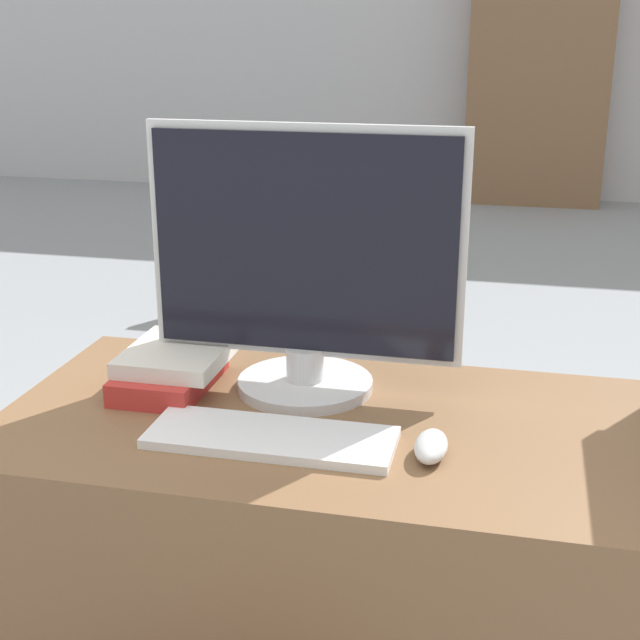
{
  "coord_description": "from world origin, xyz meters",
  "views": [
    {
      "loc": [
        0.25,
        -1.07,
        1.39
      ],
      "look_at": [
        -0.06,
        0.27,
        0.92
      ],
      "focal_mm": 50.0,
      "sensor_mm": 36.0,
      "label": 1
    }
  ],
  "objects_px": {
    "monitor": "(305,266)",
    "far_chair": "(306,209)",
    "book_stack": "(173,367)",
    "mouse": "(431,446)",
    "keyboard": "(271,438)"
  },
  "relations": [
    {
      "from": "mouse",
      "to": "far_chair",
      "type": "height_order",
      "value": "far_chair"
    },
    {
      "from": "monitor",
      "to": "mouse",
      "type": "bearing_deg",
      "value": -40.56
    },
    {
      "from": "far_chair",
      "to": "monitor",
      "type": "bearing_deg",
      "value": -123.49
    },
    {
      "from": "mouse",
      "to": "far_chair",
      "type": "relative_size",
      "value": 0.13
    },
    {
      "from": "monitor",
      "to": "far_chair",
      "type": "xyz_separation_m",
      "value": [
        -0.7,
        2.85,
        -0.5
      ]
    },
    {
      "from": "keyboard",
      "to": "book_stack",
      "type": "distance_m",
      "value": 0.31
    },
    {
      "from": "monitor",
      "to": "book_stack",
      "type": "distance_m",
      "value": 0.32
    },
    {
      "from": "monitor",
      "to": "book_stack",
      "type": "bearing_deg",
      "value": -170.46
    },
    {
      "from": "book_stack",
      "to": "mouse",
      "type": "bearing_deg",
      "value": -19.65
    },
    {
      "from": "keyboard",
      "to": "book_stack",
      "type": "relative_size",
      "value": 1.66
    },
    {
      "from": "keyboard",
      "to": "mouse",
      "type": "height_order",
      "value": "mouse"
    },
    {
      "from": "book_stack",
      "to": "far_chair",
      "type": "bearing_deg",
      "value": 98.94
    },
    {
      "from": "mouse",
      "to": "far_chair",
      "type": "xyz_separation_m",
      "value": [
        -0.96,
        3.07,
        -0.28
      ]
    },
    {
      "from": "monitor",
      "to": "keyboard",
      "type": "bearing_deg",
      "value": -90.35
    },
    {
      "from": "keyboard",
      "to": "mouse",
      "type": "distance_m",
      "value": 0.26
    }
  ]
}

